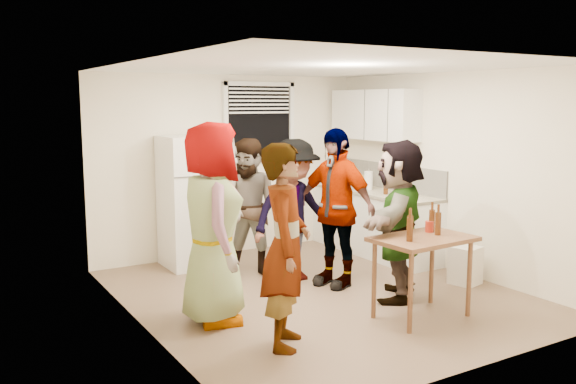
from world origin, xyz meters
TOP-DOWN VIEW (x-y plane):
  - room at (0.00, 0.00)m, footprint 4.00×4.50m
  - window at (0.45, 2.21)m, footprint 1.12×0.10m
  - refrigerator at (-0.75, 1.88)m, footprint 0.70×0.70m
  - counter_lower at (1.70, 1.15)m, footprint 0.60×2.20m
  - countertop at (1.70, 1.15)m, footprint 0.64×2.22m
  - backsplash at (1.99, 1.15)m, footprint 0.03×2.20m
  - upper_cabinets at (1.83, 1.35)m, footprint 0.34×1.60m
  - kettle at (1.65, 1.36)m, footprint 0.26×0.24m
  - paper_towel at (1.68, 1.26)m, footprint 0.12×0.12m
  - wine_bottle at (1.75, 1.96)m, footprint 0.07×0.07m
  - beer_bottle_counter at (1.60, 0.79)m, footprint 0.06×0.06m
  - blue_cup at (1.44, 0.36)m, footprint 0.10×0.10m
  - picture_frame at (1.92, 1.61)m, footprint 0.02×0.18m
  - trash_bin at (1.70, -0.57)m, footprint 0.36×0.36m
  - serving_table at (0.46, -1.13)m, footprint 1.00×0.70m
  - beer_bottle_table at (0.31, -1.11)m, footprint 0.06×0.06m
  - red_cup at (0.67, -1.00)m, footprint 0.09×0.09m
  - guest_grey at (-1.36, -0.17)m, footprint 2.13×1.44m
  - guest_stripe at (-1.06, -1.05)m, footprint 1.84×1.57m
  - guest_back_left at (-0.30, 1.02)m, footprint 1.78×1.79m
  - guest_back_right at (0.04, 0.61)m, footprint 1.18×1.75m
  - guest_black at (0.35, 0.20)m, footprint 2.08×1.57m
  - guest_orange at (0.66, -0.55)m, footprint 2.36×2.37m

SIDE VIEW (x-z plane):
  - room at x=0.00m, z-range -1.25..1.25m
  - serving_table at x=0.46m, z-range -0.41..0.41m
  - guest_grey at x=-1.36m, z-range -0.31..0.31m
  - guest_stripe at x=-1.06m, z-range -0.21..0.21m
  - guest_back_left at x=-0.30m, z-range -0.32..0.32m
  - guest_back_right at x=0.04m, z-range -0.32..0.32m
  - guest_black at x=0.35m, z-range -0.22..0.22m
  - guest_orange at x=0.66m, z-range -0.26..0.26m
  - trash_bin at x=1.70m, z-range 0.03..0.47m
  - counter_lower at x=1.70m, z-range 0.00..0.86m
  - beer_bottle_table at x=0.31m, z-range 0.71..0.93m
  - red_cup at x=0.67m, z-range 0.76..0.88m
  - refrigerator at x=-0.75m, z-range 0.00..1.70m
  - countertop at x=1.70m, z-range 0.86..0.90m
  - wine_bottle at x=1.75m, z-range 0.76..1.04m
  - kettle at x=1.65m, z-range 0.81..0.99m
  - paper_towel at x=1.68m, z-range 0.77..1.03m
  - beer_bottle_counter at x=1.60m, z-range 0.78..1.02m
  - blue_cup at x=1.44m, z-range 0.83..0.97m
  - picture_frame at x=1.92m, z-range 0.90..1.05m
  - backsplash at x=1.99m, z-range 0.90..1.26m
  - window at x=0.45m, z-range 1.32..2.38m
  - upper_cabinets at x=1.83m, z-range 1.60..2.30m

